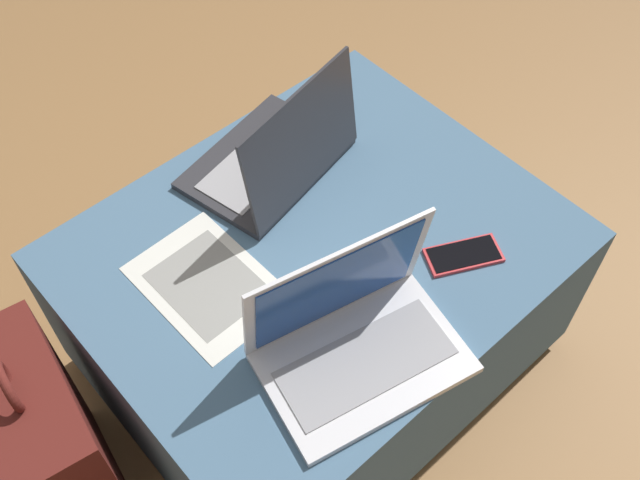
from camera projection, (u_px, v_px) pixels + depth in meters
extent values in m
plane|color=#9E7042|center=(317.00, 352.00, 1.87)|extent=(14.00, 14.00, 0.00)
cube|color=#2A3D4E|center=(317.00, 347.00, 1.85)|extent=(0.91, 0.75, 0.05)
cube|color=slate|center=(317.00, 298.00, 1.67)|extent=(0.95, 0.78, 0.40)
cube|color=silver|center=(364.00, 363.00, 1.34)|extent=(0.40, 0.30, 0.02)
cube|color=#9E9EA3|center=(366.00, 363.00, 1.33)|extent=(0.33, 0.19, 0.00)
cube|color=silver|center=(337.00, 284.00, 1.29)|extent=(0.36, 0.11, 0.23)
cube|color=#1E4799|center=(338.00, 286.00, 1.29)|extent=(0.32, 0.10, 0.21)
cube|color=#333338|center=(266.00, 162.00, 1.63)|extent=(0.39, 0.31, 0.02)
cube|color=#9E9EA3|center=(263.00, 158.00, 1.62)|extent=(0.32, 0.19, 0.00)
cube|color=#333338|center=(303.00, 142.00, 1.49)|extent=(0.34, 0.11, 0.24)
cube|color=white|center=(301.00, 141.00, 1.49)|extent=(0.31, 0.09, 0.21)
cube|color=red|center=(463.00, 255.00, 1.49)|extent=(0.17, 0.13, 0.01)
cube|color=black|center=(464.00, 254.00, 1.48)|extent=(0.15, 0.12, 0.00)
cube|color=#5B1E19|center=(56.00, 448.00, 1.46)|extent=(0.21, 0.36, 0.50)
torus|color=#5B1E19|center=(9.00, 386.00, 1.24)|extent=(0.03, 0.10, 0.10)
cube|color=silver|center=(208.00, 284.00, 1.45)|extent=(0.22, 0.30, 0.00)
cube|color=gray|center=(208.00, 284.00, 1.45)|extent=(0.17, 0.21, 0.00)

